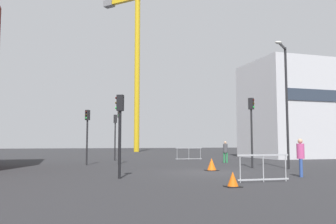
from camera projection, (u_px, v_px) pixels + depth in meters
ground at (208, 173)px, 17.94m from camera, size 160.00×160.00×0.00m
office_block at (311, 111)px, 37.01m from camera, size 13.54×7.75×9.80m
construction_crane at (140, 45)px, 59.27m from camera, size 14.76×15.29×27.19m
streetlamp_tall at (286, 96)px, 20.38m from camera, size 1.52×1.32×7.21m
traffic_light_far at (252, 121)px, 21.39m from camera, size 0.35×0.39×4.28m
traffic_light_island at (119, 126)px, 25.20m from camera, size 0.29×0.39×4.04m
traffic_light_verge at (120, 122)px, 15.13m from camera, size 0.39×0.34×3.62m
traffic_light_median at (115, 130)px, 30.23m from camera, size 0.27×0.38×3.95m
traffic_light_near at (87, 128)px, 24.10m from camera, size 0.36×0.38×3.79m
pedestrian_walking at (225, 150)px, 26.77m from camera, size 0.34×0.34×1.64m
pedestrian_waiting at (301, 155)px, 15.76m from camera, size 0.34×0.34×1.72m
safety_barrier_front at (263, 168)px, 13.72m from camera, size 2.23×0.12×1.08m
safety_barrier_right_run at (189, 154)px, 30.96m from camera, size 2.41×0.21×1.08m
traffic_cone_on_verge at (212, 165)px, 19.25m from camera, size 0.67×0.67×0.68m
traffic_cone_by_barrier at (233, 180)px, 12.17m from camera, size 0.53×0.53×0.53m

